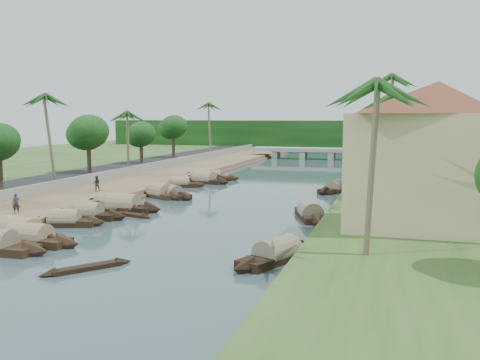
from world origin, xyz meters
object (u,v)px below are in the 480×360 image
(bridge, at_px, (318,151))
(sampan_1, at_px, (20,234))
(building_near, at_px, (436,154))
(person_near, at_px, (16,204))

(bridge, distance_m, sampan_1, 81.67)
(building_near, bearing_deg, person_near, -176.84)
(bridge, bearing_deg, person_near, -100.81)
(building_near, height_order, person_near, building_near)
(bridge, xyz_separation_m, sampan_1, (-10.01, -81.04, -1.30))
(sampan_1, xyz_separation_m, person_near, (-4.47, 5.19, 1.24))
(building_near, bearing_deg, sampan_1, -166.36)
(building_near, xyz_separation_m, sampan_1, (-29.00, -7.04, -5.96))
(building_near, distance_m, person_near, 33.85)
(bridge, relative_size, building_near, 1.89)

